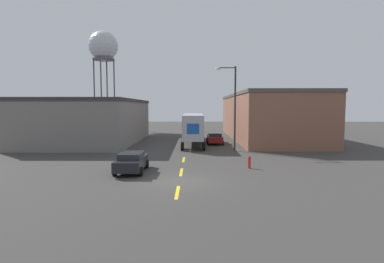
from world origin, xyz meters
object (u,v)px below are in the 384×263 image
at_px(water_tower, 103,47).
at_px(street_lamp, 233,103).
at_px(parked_car_left_near, 132,161).
at_px(parked_car_right_far, 215,138).
at_px(semi_truck, 193,126).
at_px(fire_hydrant, 249,162).

relative_size(water_tower, street_lamp, 2.26).
distance_m(parked_car_left_near, water_tower, 47.32).
bearing_deg(parked_car_right_far, water_tower, 130.98).
bearing_deg(parked_car_right_far, semi_truck, 171.17).
distance_m(semi_truck, water_tower, 34.35).
xyz_separation_m(semi_truck, water_tower, (-18.86, 24.51, 14.95)).
bearing_deg(semi_truck, water_tower, 127.59).
relative_size(parked_car_left_near, street_lamp, 0.47).
height_order(semi_truck, parked_car_right_far, semi_truck).
xyz_separation_m(water_tower, street_lamp, (23.19, -31.23, -12.10)).
bearing_deg(street_lamp, parked_car_right_far, 103.54).
bearing_deg(water_tower, street_lamp, -53.41).
relative_size(parked_car_left_near, parked_car_right_far, 1.00).
distance_m(parked_car_left_near, parked_car_right_far, 18.51).
bearing_deg(parked_car_right_far, fire_hydrant, -84.17).
distance_m(street_lamp, fire_hydrant, 10.48).
distance_m(water_tower, fire_hydrant, 49.72).
relative_size(parked_car_right_far, street_lamp, 0.47).
relative_size(semi_truck, fire_hydrant, 15.40).
distance_m(parked_car_left_near, street_lamp, 14.57).
xyz_separation_m(parked_car_right_far, street_lamp, (1.51, -6.29, 4.41)).
bearing_deg(water_tower, parked_car_right_far, -49.02).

